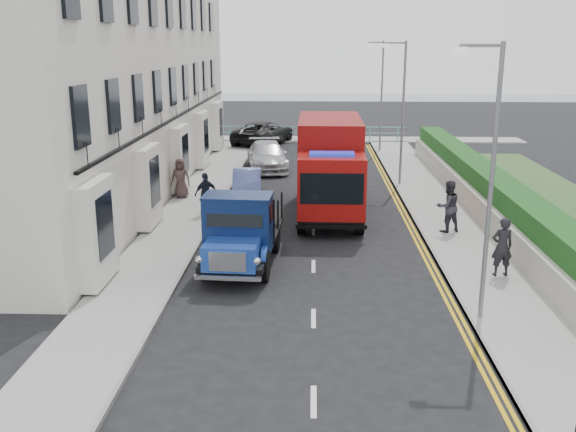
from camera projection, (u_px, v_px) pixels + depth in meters
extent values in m
plane|color=black|center=(313.00, 290.00, 18.67)|extent=(120.00, 120.00, 0.00)
cube|color=gray|center=(192.00, 208.00, 27.52)|extent=(2.40, 38.00, 0.12)
cube|color=gray|center=(438.00, 210.00, 27.14)|extent=(2.60, 38.00, 0.12)
cube|color=gray|center=(313.00, 139.00, 46.60)|extent=(30.00, 2.50, 0.12)
plane|color=slate|center=(313.00, 101.00, 76.49)|extent=(120.00, 120.00, 0.00)
cube|color=silver|center=(110.00, 41.00, 29.70)|extent=(6.00, 30.00, 14.00)
cube|color=black|center=(181.00, 115.00, 30.48)|extent=(0.12, 28.00, 0.10)
cube|color=#B2AD9E|center=(470.00, 200.00, 26.96)|extent=(0.30, 28.00, 1.00)
cube|color=#144116|center=(488.00, 190.00, 26.83)|extent=(1.20, 28.00, 1.70)
cube|color=#59B2A5|center=(313.00, 127.00, 45.56)|extent=(13.00, 0.08, 0.06)
cube|color=#59B2A5|center=(313.00, 133.00, 45.68)|extent=(13.00, 0.06, 0.05)
cylinder|color=slate|center=(491.00, 189.00, 15.66)|extent=(0.12, 0.12, 7.00)
cube|color=slate|center=(481.00, 46.00, 14.78)|extent=(1.00, 0.08, 0.08)
cube|color=beige|center=(459.00, 51.00, 14.83)|extent=(0.35, 0.18, 0.18)
cylinder|color=slate|center=(403.00, 115.00, 31.08)|extent=(0.12, 0.12, 7.00)
cube|color=slate|center=(395.00, 43.00, 30.20)|extent=(1.00, 0.08, 0.08)
cube|color=beige|center=(385.00, 46.00, 30.25)|extent=(0.35, 0.18, 0.18)
cylinder|color=slate|center=(382.00, 98.00, 40.72)|extent=(0.12, 0.12, 7.00)
cube|color=slate|center=(376.00, 42.00, 39.84)|extent=(1.00, 0.08, 0.08)
cube|color=beige|center=(367.00, 44.00, 39.89)|extent=(0.35, 0.18, 0.18)
cylinder|color=black|center=(206.00, 264.00, 19.36)|extent=(0.32, 0.98, 0.97)
cylinder|color=black|center=(264.00, 266.00, 19.20)|extent=(0.32, 0.98, 0.97)
cylinder|color=black|center=(224.00, 237.00, 22.08)|extent=(0.32, 0.98, 0.97)
cylinder|color=black|center=(275.00, 238.00, 21.91)|extent=(0.32, 0.98, 0.97)
cube|color=black|center=(243.00, 246.00, 20.60)|extent=(2.20, 4.96, 0.18)
cube|color=#1D409F|center=(232.00, 254.00, 18.71)|extent=(1.64, 1.40, 0.73)
cube|color=silver|center=(228.00, 262.00, 18.06)|extent=(1.07, 0.14, 0.56)
cube|color=#0D1D47|center=(238.00, 224.00, 19.67)|extent=(2.09, 1.33, 1.77)
cube|color=black|center=(248.00, 229.00, 21.70)|extent=(2.29, 2.95, 0.12)
cylinder|color=black|center=(302.00, 219.00, 23.99)|extent=(0.33, 1.13, 1.13)
cylinder|color=black|center=(359.00, 220.00, 23.90)|extent=(0.33, 1.13, 1.13)
cylinder|color=black|center=(303.00, 199.00, 27.05)|extent=(0.33, 1.13, 1.13)
cylinder|color=black|center=(355.00, 199.00, 26.96)|extent=(0.33, 1.13, 1.13)
cylinder|color=black|center=(304.00, 187.00, 29.22)|extent=(0.33, 1.13, 1.13)
cylinder|color=black|center=(352.00, 187.00, 29.13)|extent=(0.33, 1.13, 1.13)
cube|color=black|center=(329.00, 197.00, 26.46)|extent=(2.39, 7.18, 0.26)
cube|color=maroon|center=(331.00, 186.00, 23.61)|extent=(2.47, 1.96, 2.25)
cube|color=black|center=(332.00, 189.00, 22.67)|extent=(2.25, 0.09, 1.13)
cube|color=maroon|center=(329.00, 154.00, 27.12)|extent=(2.59, 5.34, 3.07)
imported|color=black|center=(242.00, 221.00, 23.38)|extent=(1.63, 3.81, 1.28)
imported|color=#4F62AB|center=(247.00, 183.00, 29.75)|extent=(1.64, 3.83, 1.23)
imported|color=#B2B3B7|center=(267.00, 156.00, 35.91)|extent=(2.80, 5.45, 1.51)
imported|color=black|center=(263.00, 133.00, 44.60)|extent=(4.53, 6.41, 1.62)
imported|color=#B2B1B6|center=(326.00, 141.00, 42.17)|extent=(2.80, 4.02, 1.27)
imported|color=black|center=(502.00, 247.00, 19.25)|extent=(0.72, 0.52, 1.82)
imported|color=#2E2B35|center=(448.00, 206.00, 23.71)|extent=(1.15, 1.03, 1.94)
imported|color=black|center=(206.00, 193.00, 26.17)|extent=(1.06, 0.93, 1.72)
imported|color=#42302F|center=(181.00, 178.00, 28.90)|extent=(0.92, 0.64, 1.80)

